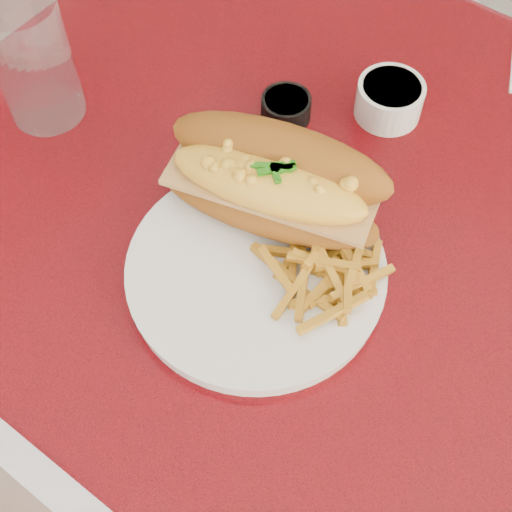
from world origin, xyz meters
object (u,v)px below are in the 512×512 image
Objects in this scene: fork at (324,273)px; gravy_ramekin at (390,99)px; mac_hoagie at (273,181)px; water_tumbler at (33,61)px; sauce_cup_left at (286,107)px; diner_table at (395,320)px; dinner_plate at (256,272)px.

gravy_ramekin reaches higher than fork.
water_tumbler is (-0.30, -0.03, 0.01)m from mac_hoagie.
sauce_cup_left is 0.41× the size of water_tumbler.
fork is at bearing -45.44° from sauce_cup_left.
sauce_cup_left reaches higher than fork.
mac_hoagie is at bearing 5.74° from water_tumbler.
dinner_plate reaches higher than diner_table.
water_tumbler is (-0.45, -0.09, 0.24)m from diner_table.
sauce_cup_left reaches higher than diner_table.
diner_table is 0.21m from fork.
fork is 0.82× the size of water_tumbler.
dinner_plate is 2.23× the size of water_tumbler.
fork is at bearing 30.74° from dinner_plate.
water_tumbler is at bearing -168.91° from diner_table.
sauce_cup_left is (-0.22, 0.07, 0.18)m from diner_table.
fork reaches higher than diner_table.
sauce_cup_left is 0.29m from water_tumbler.
mac_hoagie reaches higher than gravy_ramekin.
dinner_plate is 0.27m from gravy_ramekin.
diner_table is 0.27m from gravy_ramekin.
dinner_plate is 5.43× the size of sauce_cup_left.
diner_table is at bearing -17.27° from sauce_cup_left.
dinner_plate is at bearing -87.96° from gravy_ramekin.
dinner_plate is 0.09m from mac_hoagie.
mac_hoagie is at bearing -158.68° from diner_table.
gravy_ramekin is 1.55× the size of sauce_cup_left.
mac_hoagie is 0.21m from gravy_ramekin.
diner_table is 9.87× the size of fork.
mac_hoagie is (-0.03, 0.07, 0.05)m from dinner_plate.
fork is 0.40m from water_tumbler.
water_tumbler is at bearing 173.28° from dinner_plate.
diner_table is at bearing -48.50° from gravy_ramekin.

